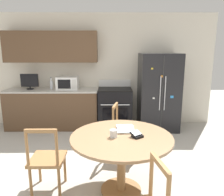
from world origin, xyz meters
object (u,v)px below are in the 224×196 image
(microwave, at_px, (68,83))
(dining_chair_far, at_px, (124,132))
(refrigerator, at_px, (158,92))
(oven_range, at_px, (115,108))
(counter_bottle, at_px, (51,85))
(dining_chair_left, at_px, (47,160))
(candle_glass, at_px, (113,134))
(wallet, at_px, (137,135))
(countertop_tv, at_px, (30,81))

(microwave, bearing_deg, dining_chair_far, -50.85)
(refrigerator, bearing_deg, oven_range, 176.75)
(counter_bottle, relative_size, dining_chair_far, 0.31)
(refrigerator, distance_m, oven_range, 1.05)
(refrigerator, relative_size, counter_bottle, 6.16)
(oven_range, relative_size, dining_chair_left, 1.20)
(oven_range, xyz_separation_m, microwave, (-1.07, 0.05, 0.57))
(refrigerator, height_order, dining_chair_left, refrigerator)
(counter_bottle, xyz_separation_m, candle_glass, (1.38, -2.44, -0.21))
(counter_bottle, bearing_deg, dining_chair_far, -43.19)
(wallet, bearing_deg, microwave, 117.77)
(oven_range, height_order, countertop_tv, countertop_tv)
(counter_bottle, distance_m, wallet, 2.96)
(candle_glass, bearing_deg, dining_chair_left, 177.29)
(oven_range, xyz_separation_m, counter_bottle, (-1.44, 0.05, 0.54))
(oven_range, height_order, counter_bottle, counter_bottle)
(refrigerator, xyz_separation_m, dining_chair_far, (-0.85, -1.37, -0.42))
(counter_bottle, xyz_separation_m, dining_chair_far, (1.57, -1.48, -0.57))
(refrigerator, height_order, oven_range, refrigerator)
(refrigerator, relative_size, oven_range, 1.58)
(counter_bottle, bearing_deg, oven_range, -2.02)
(countertop_tv, height_order, dining_chair_left, countertop_tv)
(microwave, xyz_separation_m, candle_glass, (1.00, -2.44, -0.25))
(wallet, bearing_deg, counter_bottle, 124.16)
(dining_chair_far, relative_size, candle_glass, 9.83)
(dining_chair_left, xyz_separation_m, candle_glass, (0.83, -0.04, 0.36))
(countertop_tv, distance_m, candle_glass, 3.07)
(microwave, height_order, dining_chair_far, microwave)
(countertop_tv, bearing_deg, wallet, -48.64)
(oven_range, bearing_deg, refrigerator, -3.25)
(counter_bottle, bearing_deg, wallet, -55.84)
(counter_bottle, relative_size, dining_chair_left, 0.31)
(microwave, bearing_deg, candle_glass, -67.64)
(countertop_tv, bearing_deg, refrigerator, -1.86)
(microwave, distance_m, candle_glass, 2.65)
(oven_range, height_order, dining_chair_left, oven_range)
(refrigerator, distance_m, dining_chair_far, 1.66)
(oven_range, distance_m, counter_bottle, 1.54)
(oven_range, height_order, wallet, oven_range)
(dining_chair_left, height_order, wallet, dining_chair_left)
(dining_chair_left, height_order, candle_glass, dining_chair_left)
(candle_glass, bearing_deg, dining_chair_far, 78.38)
(oven_range, distance_m, candle_glass, 2.41)
(refrigerator, xyz_separation_m, dining_chair_left, (-1.88, -2.30, -0.42))
(counter_bottle, xyz_separation_m, wallet, (1.66, -2.44, -0.23))
(wallet, bearing_deg, dining_chair_far, 94.88)
(wallet, bearing_deg, oven_range, 95.11)
(candle_glass, relative_size, wallet, 0.53)
(oven_range, bearing_deg, wallet, -84.89)
(candle_glass, bearing_deg, oven_range, 88.40)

